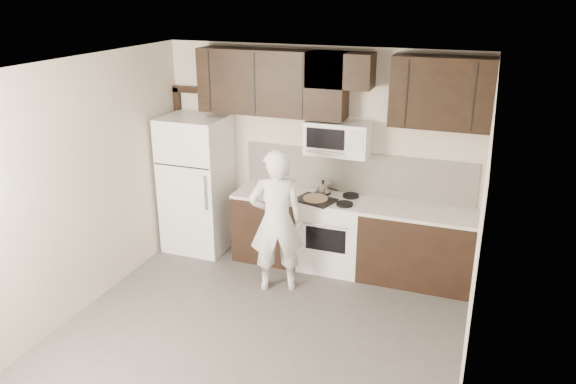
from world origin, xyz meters
The scene contains 14 objects.
floor centered at (0.00, 0.00, 0.00)m, with size 4.50×4.50×0.00m, color #4E4B49.
back_wall centered at (0.00, 2.25, 1.35)m, with size 4.00×4.00×0.00m, color #BEB5A1.
ceiling centered at (0.00, 0.00, 2.70)m, with size 4.50×4.50×0.00m, color white.
counter_run centered at (0.60, 1.94, 0.46)m, with size 2.95×0.64×0.91m.
stove centered at (0.30, 1.94, 0.46)m, with size 0.76×0.66×0.94m.
backsplash centered at (0.50, 2.24, 1.18)m, with size 2.90×0.02×0.54m, color silver.
upper_cabinets centered at (0.21, 2.08, 2.28)m, with size 3.48×0.35×0.78m.
microwave centered at (0.30, 2.06, 1.65)m, with size 0.76×0.42×0.40m.
refrigerator centered at (-1.55, 1.89, 0.90)m, with size 0.80×0.76×1.80m.
door_trim centered at (-1.92, 2.21, 1.25)m, with size 0.50×0.08×2.12m.
saucepan centered at (0.12, 2.09, 0.98)m, with size 0.32×0.20×0.18m.
baking_tray centered at (0.11, 1.81, 0.92)m, with size 0.45×0.33×0.02m, color black.
pizza centered at (0.11, 1.81, 0.94)m, with size 0.30×0.30×0.02m, color tan.
person centered at (-0.16, 1.20, 0.85)m, with size 0.62×0.41×1.70m, color white.
Camera 1 is at (1.98, -4.25, 3.36)m, focal length 35.00 mm.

